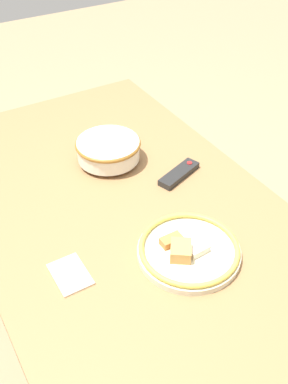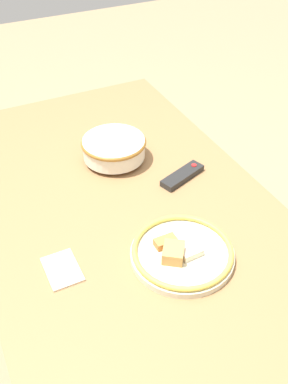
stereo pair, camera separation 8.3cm
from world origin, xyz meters
TOP-DOWN VIEW (x-y plane):
  - ground_plane at (0.00, 0.00)m, footprint 8.00×8.00m
  - dining_table at (0.00, 0.00)m, footprint 1.50×0.85m
  - noodle_bowl at (-0.25, 0.07)m, footprint 0.21×0.21m
  - food_plate at (0.23, 0.05)m, footprint 0.27×0.27m
  - tv_remote at (-0.06, 0.22)m, footprint 0.10×0.17m
  - folded_napkin at (0.13, -0.24)m, footprint 0.12×0.08m

SIDE VIEW (x-z plane):
  - ground_plane at x=0.00m, z-range 0.00..0.00m
  - dining_table at x=0.00m, z-range 0.30..1.07m
  - folded_napkin at x=0.13m, z-range 0.77..0.77m
  - tv_remote at x=-0.06m, z-range 0.77..0.79m
  - food_plate at x=0.23m, z-range 0.76..0.81m
  - noodle_bowl at x=-0.25m, z-range 0.77..0.85m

